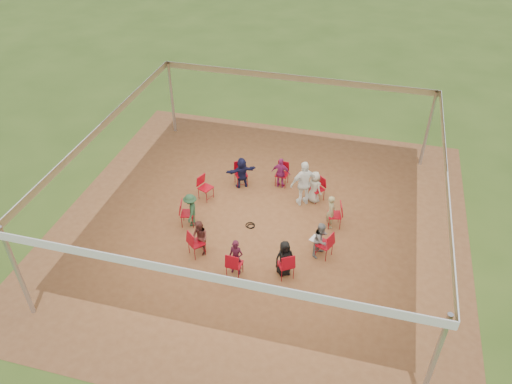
% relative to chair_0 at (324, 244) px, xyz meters
% --- Properties ---
extents(ground, '(80.00, 80.00, 0.00)m').
position_rel_chair_0_xyz_m(ground, '(-2.18, 0.89, -0.45)').
color(ground, '#39541A').
rests_on(ground, ground).
extents(dirt_patch, '(13.00, 13.00, 0.00)m').
position_rel_chair_0_xyz_m(dirt_patch, '(-2.18, 0.89, -0.44)').
color(dirt_patch, brown).
rests_on(dirt_patch, ground).
extents(tent, '(10.33, 10.33, 3.00)m').
position_rel_chair_0_xyz_m(tent, '(-2.18, 0.89, 1.92)').
color(tent, '#B2B2B7').
rests_on(tent, ground).
extents(chair_0, '(0.57, 0.56, 0.90)m').
position_rel_chair_0_xyz_m(chair_0, '(0.00, 0.00, 0.00)').
color(chair_0, '#A00614').
rests_on(chair_0, ground).
extents(chair_1, '(0.53, 0.51, 0.90)m').
position_rel_chair_0_xyz_m(chair_1, '(0.11, 1.45, 0.00)').
color(chair_1, '#A00614').
rests_on(chair_1, ground).
extents(chair_2, '(0.60, 0.61, 0.90)m').
position_rel_chair_0_xyz_m(chair_2, '(-0.66, 2.68, 0.00)').
color(chair_2, '#A00614').
rests_on(chair_2, ground).
extents(chair_3, '(0.45, 0.47, 0.90)m').
position_rel_chair_0_xyz_m(chair_3, '(-2.00, 3.23, 0.00)').
color(chair_3, '#A00614').
rests_on(chair_3, ground).
extents(chair_4, '(0.59, 0.60, 0.90)m').
position_rel_chair_0_xyz_m(chair_4, '(-3.41, 2.89, 0.00)').
color(chair_4, '#A00614').
rests_on(chair_4, ground).
extents(chair_5, '(0.57, 0.56, 0.90)m').
position_rel_chair_0_xyz_m(chair_5, '(-4.35, 1.78, 0.00)').
color(chair_5, '#A00614').
rests_on(chair_5, ground).
extents(chair_6, '(0.53, 0.51, 0.90)m').
position_rel_chair_0_xyz_m(chair_6, '(-4.46, 0.33, 0.00)').
color(chair_6, '#A00614').
rests_on(chair_6, ground).
extents(chair_7, '(0.60, 0.61, 0.90)m').
position_rel_chair_0_xyz_m(chair_7, '(-3.69, -0.91, 0.00)').
color(chair_7, '#A00614').
rests_on(chair_7, ground).
extents(chair_8, '(0.45, 0.47, 0.90)m').
position_rel_chair_0_xyz_m(chair_8, '(-2.35, -1.46, 0.00)').
color(chair_8, '#A00614').
rests_on(chair_8, ground).
extents(chair_9, '(0.59, 0.60, 0.90)m').
position_rel_chair_0_xyz_m(chair_9, '(-0.94, -1.11, 0.00)').
color(chair_9, '#A00614').
rests_on(chair_9, ground).
extents(person_seated_0, '(0.52, 0.65, 1.17)m').
position_rel_chair_0_xyz_m(person_seated_0, '(-0.11, 0.05, 0.14)').
color(person_seated_0, slate).
rests_on(person_seated_0, ground).
extents(person_seated_1, '(0.37, 0.48, 1.17)m').
position_rel_chair_0_xyz_m(person_seated_1, '(-0.01, 1.42, 0.14)').
color(person_seated_1, '#948C5D').
rests_on(person_seated_1, ground).
extents(person_seated_2, '(0.65, 0.62, 1.17)m').
position_rel_chair_0_xyz_m(person_seated_2, '(-0.74, 2.59, 0.14)').
color(person_seated_2, '#B3AF9D').
rests_on(person_seated_2, ground).
extents(person_seated_3, '(0.71, 0.40, 1.17)m').
position_rel_chair_0_xyz_m(person_seated_3, '(-2.01, 3.11, 0.14)').
color(person_seated_3, '#922264').
rests_on(person_seated_3, ground).
extents(person_seated_4, '(1.14, 0.92, 1.17)m').
position_rel_chair_0_xyz_m(person_seated_4, '(-3.35, 2.79, 0.14)').
color(person_seated_4, '#17193F').
rests_on(person_seated_4, ground).
extents(person_seated_5, '(0.55, 0.83, 1.17)m').
position_rel_chair_0_xyz_m(person_seated_5, '(-4.34, 0.36, 0.14)').
color(person_seated_5, '#23462B').
rests_on(person_seated_5, ground).
extents(person_seated_6, '(0.65, 0.62, 1.17)m').
position_rel_chair_0_xyz_m(person_seated_6, '(-3.62, -0.81, 0.14)').
color(person_seated_6, brown).
rests_on(person_seated_6, ground).
extents(person_seated_7, '(0.45, 0.31, 1.17)m').
position_rel_chair_0_xyz_m(person_seated_7, '(-2.34, -1.34, 0.14)').
color(person_seated_7, '#3C1021').
rests_on(person_seated_7, ground).
extents(person_seated_8, '(0.66, 0.58, 1.17)m').
position_rel_chair_0_xyz_m(person_seated_8, '(-1.00, -1.01, 0.14)').
color(person_seated_8, black).
rests_on(person_seated_8, ground).
extents(standing_person, '(1.09, 0.96, 1.67)m').
position_rel_chair_0_xyz_m(standing_person, '(-1.06, 2.36, 0.39)').
color(standing_person, white).
rests_on(standing_person, ground).
extents(cable_coil, '(0.32, 0.32, 0.03)m').
position_rel_chair_0_xyz_m(cable_coil, '(-2.48, 0.75, -0.43)').
color(cable_coil, black).
rests_on(cable_coil, ground).
extents(laptop, '(0.36, 0.40, 0.23)m').
position_rel_chair_0_xyz_m(laptop, '(-0.26, 0.11, 0.11)').
color(laptop, '#B7B7BC').
rests_on(laptop, ground).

